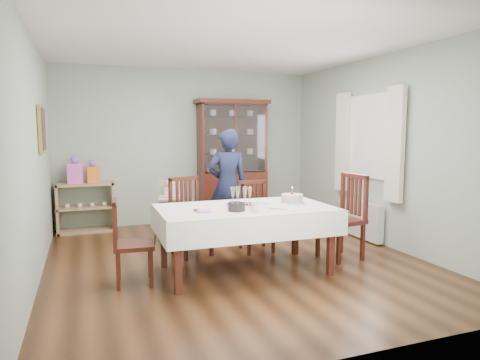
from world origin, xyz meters
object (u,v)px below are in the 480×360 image
chair_end_left (133,259)px  woman (228,185)px  chair_far_right (256,230)px  chair_end_right (341,234)px  high_chair (171,219)px  champagne_tray (241,200)px  sideboard (86,207)px  gift_bag_pink (75,171)px  gift_bag_orange (93,172)px  chair_far_left (191,232)px  dining_table (245,239)px  china_cabinet (232,159)px  birthday_cake (292,199)px

chair_end_left → woman: 2.18m
chair_far_right → chair_end_right: (0.89, -0.71, 0.04)m
high_chair → woman: bearing=8.2°
woman → champagne_tray: 1.38m
woman → sideboard: bearing=-26.5°
gift_bag_pink → gift_bag_orange: size_ratio=1.16×
chair_far_right → chair_end_left: bearing=-155.6°
woman → champagne_tray: bearing=84.3°
chair_far_right → gift_bag_orange: size_ratio=2.54×
chair_far_left → chair_end_left: bearing=-149.8°
sideboard → woman: woman is taller
chair_end_right → champagne_tray: (-1.35, 0.04, 0.51)m
gift_bag_pink → dining_table: bearing=-55.6°
chair_far_left → chair_far_right: bearing=-21.7°
dining_table → woman: (0.27, 1.46, 0.44)m
high_chair → chair_far_right: bearing=-23.8°
gift_bag_orange → dining_table: bearing=-59.6°
china_cabinet → gift_bag_orange: 2.37m
sideboard → chair_far_right: bearing=-41.9°
china_cabinet → chair_end_right: size_ratio=2.02×
chair_far_left → dining_table: bearing=-79.0°
chair_far_left → gift_bag_pink: (-1.43, 1.83, 0.69)m
woman → dining_table: bearing=85.3°
chair_far_left → chair_far_right: (0.88, -0.10, -0.02)m
chair_end_left → high_chair: high_chair is taller
chair_end_right → gift_bag_orange: size_ratio=2.89×
champagne_tray → woman: bearing=78.3°
chair_far_right → gift_bag_orange: gift_bag_orange is taller
woman → china_cabinet: bearing=-106.0°
chair_end_right → dining_table: bearing=-96.3°
champagne_tray → gift_bag_orange: bearing=121.3°
sideboard → gift_bag_orange: 0.58m
champagne_tray → china_cabinet: bearing=73.2°
chair_end_left → high_chair: size_ratio=0.96×
chair_far_left → sideboard: bearing=109.9°
high_chair → champagne_tray: champagne_tray is taller
chair_end_left → woman: woman is taller
high_chair → gift_bag_pink: gift_bag_pink is taller
dining_table → sideboard: sideboard is taller
chair_far_right → gift_bag_orange: (-2.04, 1.93, 0.68)m
dining_table → chair_far_left: chair_far_left is taller
chair_end_right → gift_bag_orange: (-2.93, 2.65, 0.65)m
chair_far_right → chair_end_right: 1.14m
chair_end_left → chair_far_left: bearing=-39.5°
sideboard → birthday_cake: size_ratio=3.02×
chair_far_left → chair_far_right: chair_far_left is taller
chair_end_left → chair_end_right: size_ratio=0.85×
chair_far_right → chair_end_left: 1.88m
sideboard → dining_table: bearing=-57.8°
chair_far_right → high_chair: (-1.03, 0.74, 0.09)m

